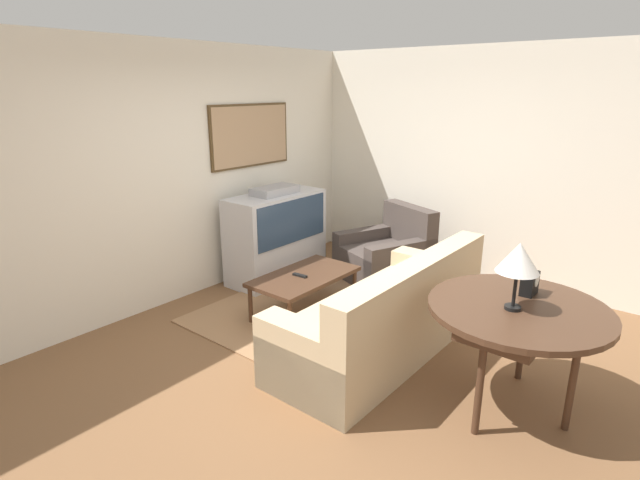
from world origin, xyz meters
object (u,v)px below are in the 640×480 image
armchair (386,256)px  mantel_clock (530,283)px  console_table (519,315)px  couch (386,319)px  coffee_table (304,278)px  table_lamp (519,259)px  tv (276,235)px

armchair → mantel_clock: (-1.38, -2.05, 0.61)m
armchair → mantel_clock: bearing=-12.8°
console_table → mantel_clock: size_ratio=7.32×
couch → armchair: bearing=-148.2°
coffee_table → mantel_clock: bearing=-89.9°
table_lamp → mantel_clock: (0.33, -0.00, -0.28)m
couch → table_lamp: bearing=80.6°
armchair → table_lamp: (-1.71, -2.05, 0.89)m
couch → coffee_table: (0.15, 1.06, 0.06)m
armchair → couch: bearing=-37.0°
couch → armchair: couch is taller
couch → console_table: bearing=84.7°
tv → console_table: size_ratio=1.01×
console_table → table_lamp: 0.43m
tv → armchair: (0.83, -1.04, -0.25)m
armchair → mantel_clock: size_ratio=7.01×
tv → coffee_table: tv is taller
coffee_table → table_lamp: 2.32m
tv → table_lamp: (-0.88, -3.09, 0.63)m
couch → console_table: size_ratio=1.79×
couch → tv: bearing=-109.4°
table_lamp → couch: bearing=80.7°
console_table → table_lamp: size_ratio=2.61×
tv → armchair: bearing=-51.5°
mantel_clock → armchair: bearing=56.0°
coffee_table → couch: bearing=-97.8°
tv → table_lamp: 3.28m
armchair → console_table: (-1.63, -2.07, 0.46)m
coffee_table → tv: bearing=59.2°
couch → coffee_table: 1.07m
tv → mantel_clock: bearing=-100.1°
tv → mantel_clock: (-0.55, -3.09, 0.35)m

